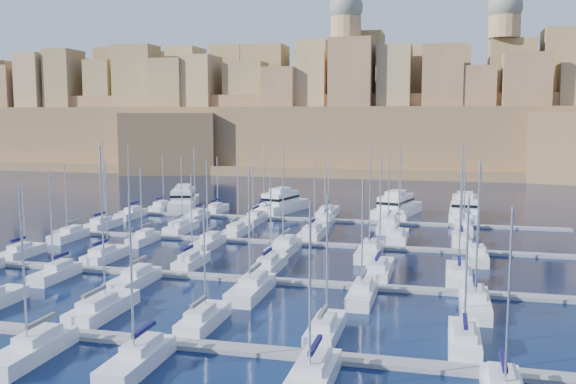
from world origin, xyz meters
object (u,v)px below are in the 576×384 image
(sailboat_4, at_px, (325,330))
(motor_yacht_c, at_px, (396,207))
(motor_yacht_d, at_px, (464,209))
(motor_yacht_a, at_px, (184,200))
(motor_yacht_b, at_px, (281,204))
(sailboat_2, at_px, (102,308))

(sailboat_4, relative_size, motor_yacht_c, 0.74)
(motor_yacht_d, bearing_deg, sailboat_4, -100.79)
(motor_yacht_c, bearing_deg, motor_yacht_d, 2.24)
(motor_yacht_a, height_order, motor_yacht_b, same)
(sailboat_2, relative_size, motor_yacht_b, 1.05)
(motor_yacht_b, bearing_deg, sailboat_4, -72.48)
(motor_yacht_b, bearing_deg, motor_yacht_a, 178.61)
(sailboat_4, relative_size, motor_yacht_b, 0.80)
(sailboat_4, xyz_separation_m, motor_yacht_d, (13.54, 71.06, 1.00))
(sailboat_4, bearing_deg, motor_yacht_b, 107.52)
(motor_yacht_c, bearing_deg, motor_yacht_b, -178.41)
(sailboat_2, relative_size, motor_yacht_c, 0.97)
(motor_yacht_a, xyz_separation_m, motor_yacht_c, (44.24, 0.12, -0.00))
(sailboat_2, bearing_deg, motor_yacht_b, 89.79)
(sailboat_4, bearing_deg, motor_yacht_c, 89.34)
(motor_yacht_a, bearing_deg, sailboat_4, -58.35)
(motor_yacht_c, bearing_deg, sailboat_4, -90.66)
(sailboat_4, height_order, motor_yacht_c, sailboat_4)
(motor_yacht_c, relative_size, motor_yacht_d, 0.97)
(sailboat_2, distance_m, sailboat_4, 22.34)
(sailboat_2, distance_m, motor_yacht_a, 72.79)
(sailboat_2, height_order, motor_yacht_b, sailboat_2)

